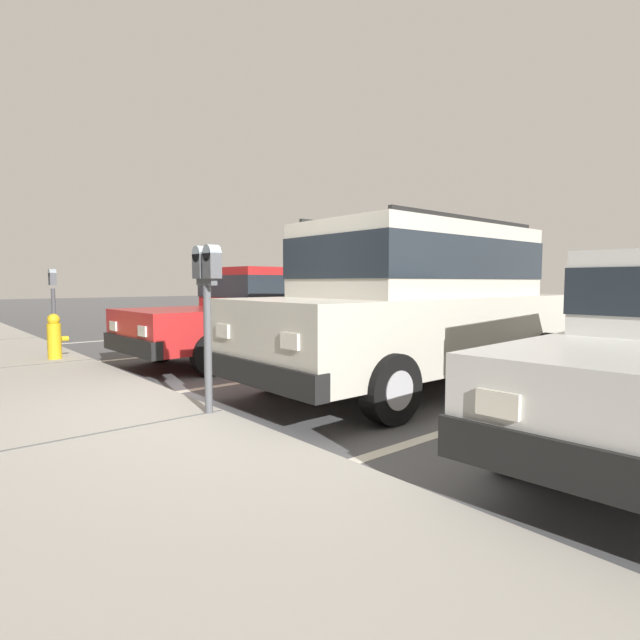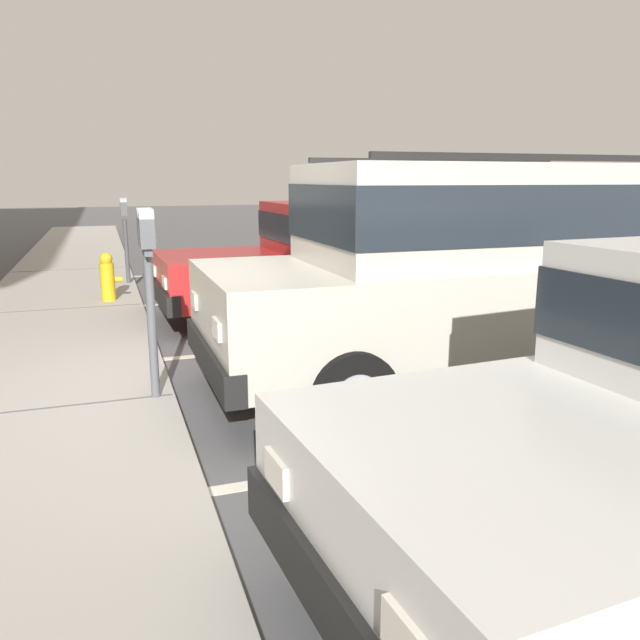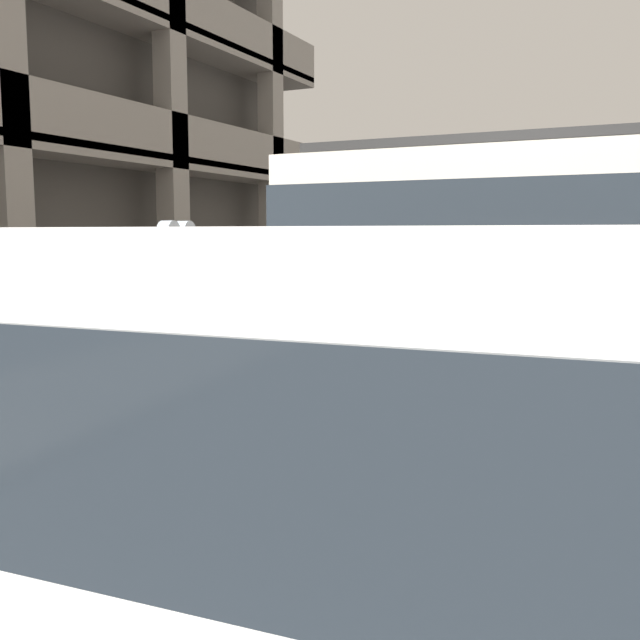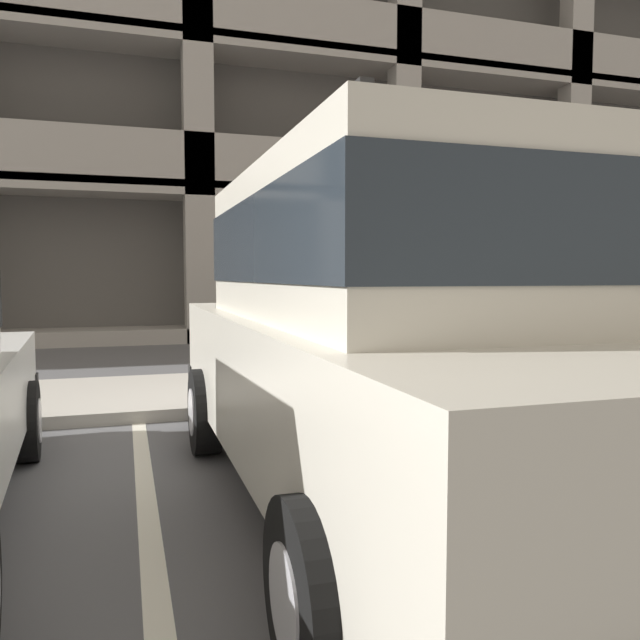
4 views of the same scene
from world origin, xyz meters
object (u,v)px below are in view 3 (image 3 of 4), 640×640
at_px(parking_meter_near, 178,271).
at_px(parking_meter_far, 422,265).
at_px(silver_suv, 549,309).
at_px(red_sedan, 303,537).
at_px(fire_hydrant, 362,312).
at_px(dark_hatchback, 579,305).

relative_size(parking_meter_near, parking_meter_far, 1.06).
distance_m(silver_suv, red_sedan, 2.93).
xyz_separation_m(silver_suv, fire_hydrant, (4.57, 3.08, -0.62)).
bearing_deg(fire_hydrant, parking_meter_far, -12.26).
bearing_deg(parking_meter_near, red_sedan, -138.94).
bearing_deg(silver_suv, dark_hatchback, 2.77).
height_order(red_sedan, parking_meter_far, parking_meter_far).
height_order(parking_meter_far, fire_hydrant, parking_meter_far).
bearing_deg(parking_meter_far, dark_hatchback, -138.59).
relative_size(dark_hatchback, parking_meter_far, 3.19).
bearing_deg(parking_meter_far, fire_hydrant, 167.74).
height_order(red_sedan, parking_meter_near, parking_meter_near).
bearing_deg(dark_hatchback, fire_hydrant, 62.87).
relative_size(silver_suv, dark_hatchback, 1.05).
distance_m(red_sedan, parking_meter_far, 9.41).
distance_m(dark_hatchback, parking_meter_far, 3.93).
bearing_deg(red_sedan, silver_suv, -6.38).
distance_m(silver_suv, dark_hatchback, 3.20).
bearing_deg(parking_meter_near, parking_meter_far, -0.39).
relative_size(silver_suv, parking_meter_near, 3.17).
relative_size(parking_meter_near, fire_hydrant, 2.16).
relative_size(red_sedan, fire_hydrant, 6.55).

